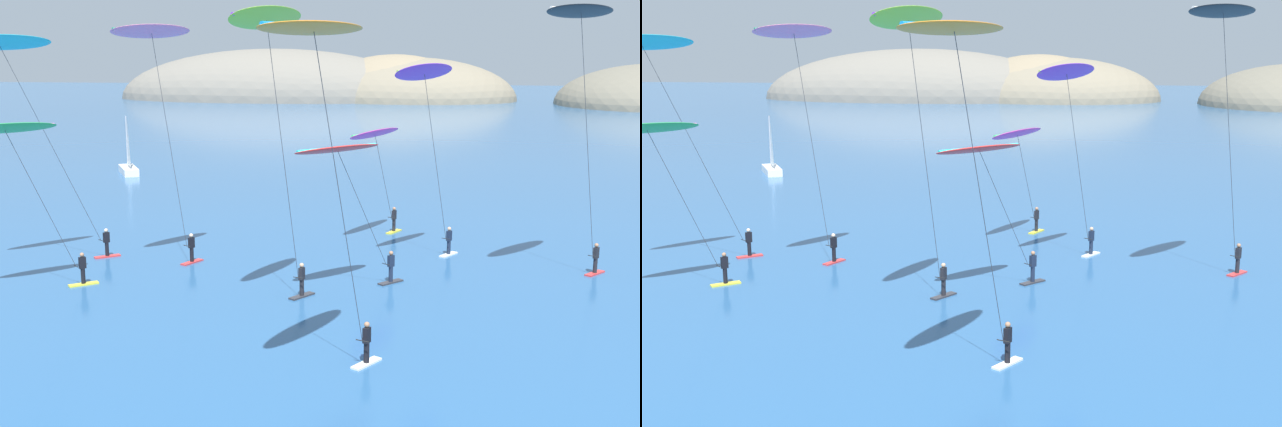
% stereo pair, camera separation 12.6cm
% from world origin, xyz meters
% --- Properties ---
extents(headland_island, '(157.91, 59.17, 25.99)m').
position_xyz_m(headland_island, '(-9.23, 192.22, 0.00)').
color(headland_island, '#7A705B').
rests_on(headland_island, ground).
extents(sailboat_near, '(3.91, 5.57, 5.70)m').
position_xyz_m(sailboat_near, '(-26.99, 61.87, 0.64)').
color(sailboat_near, white).
rests_on(sailboat_near, ground).
extents(kitesurfer_pink, '(3.77, 5.35, 13.27)m').
position_xyz_m(kitesurfer_pink, '(-10.23, 27.90, 11.91)').
color(kitesurfer_pink, red).
rests_on(kitesurfer_pink, ground).
extents(kitesurfer_purple, '(4.00, 5.81, 11.28)m').
position_xyz_m(kitesurfer_purple, '(3.71, 31.76, 9.95)').
color(kitesurfer_purple, silver).
rests_on(kitesurfer_purple, ground).
extents(kitesurfer_red, '(5.21, 5.83, 7.55)m').
position_xyz_m(kitesurfer_red, '(0.12, 25.13, 6.70)').
color(kitesurfer_red, '#2D2D33').
rests_on(kitesurfer_red, ground).
extents(kitesurfer_green, '(5.08, 5.40, 8.62)m').
position_xyz_m(kitesurfer_green, '(-15.30, 22.22, 7.58)').
color(kitesurfer_green, yellow).
rests_on(kitesurfer_green, ground).
extents(kitesurfer_magenta, '(3.39, 6.26, 7.21)m').
position_xyz_m(kitesurfer_magenta, '(0.43, 37.41, 6.33)').
color(kitesurfer_magenta, yellow).
rests_on(kitesurfer_magenta, ground).
extents(kitesurfer_lime, '(3.08, 6.44, 13.75)m').
position_xyz_m(kitesurfer_lime, '(-2.60, 21.80, 12.36)').
color(kitesurfer_lime, '#2D2D33').
rests_on(kitesurfer_lime, ground).
extents(kitesurfer_cyan, '(6.27, 7.49, 12.75)m').
position_xyz_m(kitesurfer_cyan, '(-17.61, 26.19, 11.42)').
color(kitesurfer_cyan, red).
rests_on(kitesurfer_cyan, ground).
extents(kitesurfer_black, '(4.83, 6.18, 14.09)m').
position_xyz_m(kitesurfer_black, '(11.27, 28.87, 12.83)').
color(kitesurfer_black, red).
rests_on(kitesurfer_black, ground).
extents(kitesurfer_orange, '(3.66, 7.23, 12.77)m').
position_xyz_m(kitesurfer_orange, '(1.13, 13.13, 11.62)').
color(kitesurfer_orange, silver).
rests_on(kitesurfer_orange, ground).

